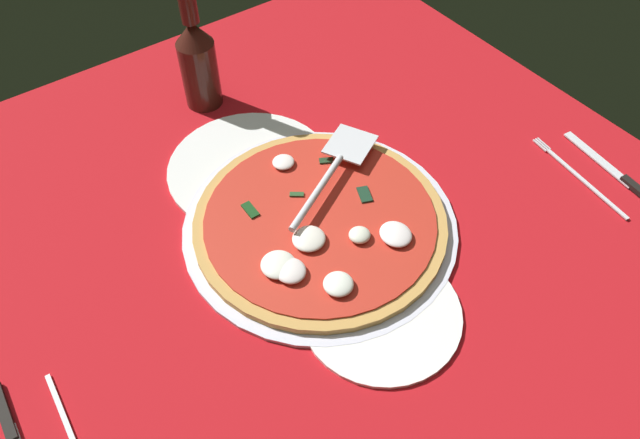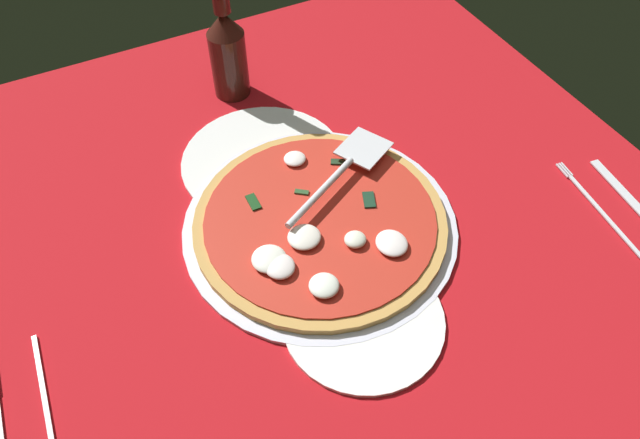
# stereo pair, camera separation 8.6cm
# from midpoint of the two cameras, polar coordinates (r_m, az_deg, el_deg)

# --- Properties ---
(ground_plane) EXTENTS (1.15, 1.15, 0.01)m
(ground_plane) POSITION_cam_midpoint_polar(r_m,az_deg,el_deg) (0.85, -4.60, -3.79)
(ground_plane) COLOR #B11319
(pizza_pan) EXTENTS (0.39, 0.39, 0.01)m
(pizza_pan) POSITION_cam_midpoint_polar(r_m,az_deg,el_deg) (0.88, -2.82, -0.81)
(pizza_pan) COLOR silver
(pizza_pan) RESTS_ON ground_plane
(dinner_plate_left) EXTENTS (0.25, 0.25, 0.01)m
(dinner_plate_left) POSITION_cam_midpoint_polar(r_m,az_deg,el_deg) (0.97, -9.07, 4.56)
(dinner_plate_left) COLOR white
(dinner_plate_left) RESTS_ON ground_plane
(dinner_plate_right) EXTENTS (0.21, 0.21, 0.01)m
(dinner_plate_right) POSITION_cam_midpoint_polar(r_m,az_deg,el_deg) (0.79, 2.55, -8.90)
(dinner_plate_right) COLOR white
(dinner_plate_right) RESTS_ON ground_plane
(pizza) EXTENTS (0.36, 0.36, 0.03)m
(pizza) POSITION_cam_midpoint_polar(r_m,az_deg,el_deg) (0.86, -2.85, -0.49)
(pizza) COLOR tan
(pizza) RESTS_ON pizza_pan
(pizza_server) EXTENTS (0.14, 0.22, 0.01)m
(pizza_server) POSITION_cam_midpoint_polar(r_m,az_deg,el_deg) (0.90, -1.50, 4.60)
(pizza_server) COLOR silver
(pizza_server) RESTS_ON pizza
(place_setting_far) EXTENTS (0.22, 0.14, 0.01)m
(place_setting_far) POSITION_cam_midpoint_polar(r_m,az_deg,el_deg) (1.02, 22.40, 3.39)
(place_setting_far) COLOR white
(place_setting_far) RESTS_ON ground_plane
(beer_bottle) EXTENTS (0.06, 0.06, 0.23)m
(beer_bottle) POSITION_cam_midpoint_polar(r_m,az_deg,el_deg) (1.05, -13.69, 14.11)
(beer_bottle) COLOR #3C1913
(beer_bottle) RESTS_ON ground_plane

